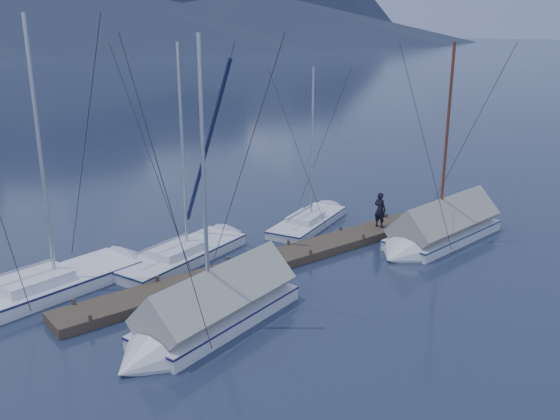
# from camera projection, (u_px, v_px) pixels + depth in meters

# --- Properties ---
(ground) EXTENTS (1000.00, 1000.00, 0.00)m
(ground) POSITION_uv_depth(u_px,v_px,m) (313.00, 279.00, 22.08)
(ground) COLOR #161E32
(ground) RESTS_ON ground
(dock) EXTENTS (18.00, 1.50, 0.54)m
(dock) POSITION_uv_depth(u_px,v_px,m) (280.00, 260.00, 23.55)
(dock) COLOR #382D23
(dock) RESTS_ON ground
(mooring_posts) EXTENTS (15.12, 1.52, 0.35)m
(mooring_posts) POSITION_uv_depth(u_px,v_px,m) (270.00, 257.00, 23.18)
(mooring_posts) COLOR #382D23
(mooring_posts) RESTS_ON ground
(sailboat_open_left) EXTENTS (8.11, 3.85, 10.35)m
(sailboat_open_left) POSITION_uv_depth(u_px,v_px,m) (70.00, 280.00, 21.49)
(sailboat_open_left) COLOR white
(sailboat_open_left) RESTS_ON ground
(sailboat_open_mid) EXTENTS (7.31, 4.08, 9.31)m
(sailboat_open_mid) POSITION_uv_depth(u_px,v_px,m) (196.00, 250.00, 24.44)
(sailboat_open_mid) COLOR silver
(sailboat_open_mid) RESTS_ON ground
(sailboat_open_right) EXTENTS (6.25, 4.00, 8.04)m
(sailboat_open_right) POSITION_uv_depth(u_px,v_px,m) (315.00, 219.00, 28.57)
(sailboat_open_right) COLOR silver
(sailboat_open_right) RESTS_ON ground
(sailboat_covered_near) EXTENTS (7.38, 3.13, 9.37)m
(sailboat_covered_near) POSITION_uv_depth(u_px,v_px,m) (437.00, 232.00, 25.70)
(sailboat_covered_near) COLOR silver
(sailboat_covered_near) RESTS_ON ground
(sailboat_covered_far) EXTENTS (7.22, 3.82, 9.71)m
(sailboat_covered_far) POSITION_uv_depth(u_px,v_px,m) (206.00, 316.00, 18.21)
(sailboat_covered_far) COLOR silver
(sailboat_covered_far) RESTS_ON ground
(person) EXTENTS (0.47, 0.64, 1.61)m
(person) POSITION_uv_depth(u_px,v_px,m) (380.00, 210.00, 26.56)
(person) COLOR black
(person) RESTS_ON dock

